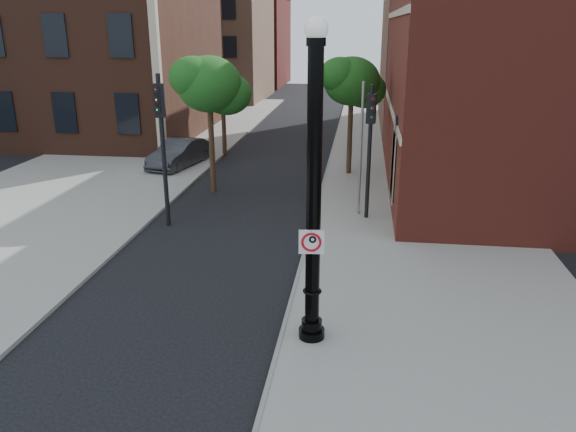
# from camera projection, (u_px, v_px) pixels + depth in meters

# --- Properties ---
(ground) EXTENTS (120.00, 120.00, 0.00)m
(ground) POSITION_uv_depth(u_px,v_px,m) (202.00, 324.00, 13.93)
(ground) COLOR black
(ground) RESTS_ON ground
(sidewalk_right) EXTENTS (8.00, 60.00, 0.12)m
(sidewalk_right) POSITION_uv_depth(u_px,v_px,m) (416.00, 208.00, 22.54)
(sidewalk_right) COLOR gray
(sidewalk_right) RESTS_ON ground
(sidewalk_left) EXTENTS (10.00, 50.00, 0.12)m
(sidewalk_left) POSITION_uv_depth(u_px,v_px,m) (136.00, 154.00, 31.92)
(sidewalk_left) COLOR gray
(sidewalk_left) RESTS_ON ground
(curb_edge) EXTENTS (0.10, 60.00, 0.14)m
(curb_edge) POSITION_uv_depth(u_px,v_px,m) (318.00, 204.00, 23.03)
(curb_edge) COLOR gray
(curb_edge) RESTS_ON ground
(bg_building_tan_a) EXTENTS (12.00, 12.00, 12.00)m
(bg_building_tan_a) POSITION_uv_depth(u_px,v_px,m) (204.00, 36.00, 54.76)
(bg_building_tan_a) COLOR #926850
(bg_building_tan_a) RESTS_ON ground
(bg_building_red) EXTENTS (12.00, 12.00, 10.00)m
(bg_building_red) POSITION_uv_depth(u_px,v_px,m) (236.00, 42.00, 68.22)
(bg_building_red) COLOR maroon
(bg_building_red) RESTS_ON ground
(bg_building_tan_b) EXTENTS (22.00, 14.00, 14.00)m
(bg_building_tan_b) POSITION_uv_depth(u_px,v_px,m) (550.00, 25.00, 37.82)
(bg_building_tan_b) COLOR #926850
(bg_building_tan_b) RESTS_ON ground
(lamppost) EXTENTS (0.61, 0.61, 7.20)m
(lamppost) POSITION_uv_depth(u_px,v_px,m) (314.00, 206.00, 12.10)
(lamppost) COLOR black
(lamppost) RESTS_ON ground
(no_parking_sign) EXTENTS (0.56, 0.10, 0.56)m
(no_parking_sign) POSITION_uv_depth(u_px,v_px,m) (312.00, 242.00, 12.17)
(no_parking_sign) COLOR white
(no_parking_sign) RESTS_ON ground
(parked_car) EXTENTS (2.43, 4.63, 1.45)m
(parked_car) POSITION_uv_depth(u_px,v_px,m) (180.00, 153.00, 29.03)
(parked_car) COLOR #2D2D32
(parked_car) RESTS_ON ground
(traffic_signal_left) EXTENTS (0.41, 0.48, 5.48)m
(traffic_signal_left) POSITION_uv_depth(u_px,v_px,m) (161.00, 126.00, 19.61)
(traffic_signal_left) COLOR black
(traffic_signal_left) RESTS_ON ground
(traffic_signal_right) EXTENTS (0.37, 0.44, 5.06)m
(traffic_signal_right) POSITION_uv_depth(u_px,v_px,m) (370.00, 131.00, 20.22)
(traffic_signal_right) COLOR black
(traffic_signal_right) RESTS_ON ground
(utility_pole) EXTENTS (0.10, 0.10, 5.12)m
(utility_pole) POSITION_uv_depth(u_px,v_px,m) (361.00, 151.00, 20.97)
(utility_pole) COLOR #999999
(utility_pole) RESTS_ON ground
(street_tree_a) EXTENTS (3.25, 2.94, 5.86)m
(street_tree_a) POSITION_uv_depth(u_px,v_px,m) (210.00, 86.00, 23.47)
(street_tree_a) COLOR black
(street_tree_a) RESTS_ON ground
(street_tree_b) EXTENTS (2.36, 2.13, 4.24)m
(street_tree_b) POSITION_uv_depth(u_px,v_px,m) (223.00, 96.00, 30.86)
(street_tree_b) COLOR black
(street_tree_b) RESTS_ON ground
(street_tree_c) EXTENTS (3.15, 2.84, 5.67)m
(street_tree_c) POSITION_uv_depth(u_px,v_px,m) (353.00, 83.00, 26.27)
(street_tree_c) COLOR black
(street_tree_c) RESTS_ON ground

